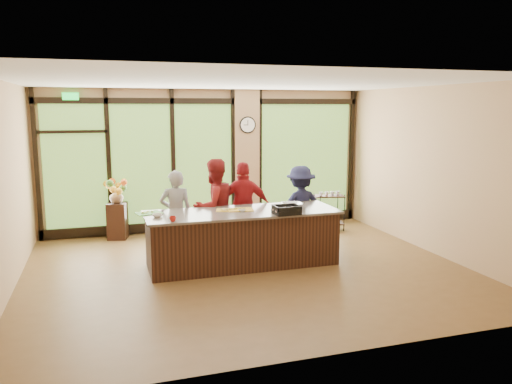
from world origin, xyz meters
TOP-DOWN VIEW (x-y plane):
  - floor at (0.00, 0.00)m, footprint 7.00×7.00m
  - ceiling at (0.00, 0.00)m, footprint 7.00×7.00m
  - back_wall at (0.00, 3.00)m, footprint 7.00×0.00m
  - left_wall at (-3.50, 0.00)m, footprint 0.00×6.00m
  - right_wall at (3.50, 0.00)m, footprint 0.00×6.00m
  - window_wall at (0.16, 2.95)m, footprint 6.90×0.12m
  - island_base at (0.00, 0.30)m, footprint 3.10×1.00m
  - countertop at (0.00, 0.30)m, footprint 3.20×1.10m
  - wall_clock at (0.85, 2.87)m, footprint 0.36×0.04m
  - cook_left at (-0.99, 1.05)m, footprint 0.61×0.45m
  - cook_midleft at (-0.31, 1.05)m, footprint 1.03×0.93m
  - cook_midright at (0.25, 1.06)m, footprint 1.04×0.62m
  - cook_right at (1.34, 1.03)m, footprint 1.02×0.60m
  - roasting_pan at (0.62, -0.14)m, footprint 0.42×0.34m
  - mixing_bowl at (0.89, 0.31)m, footprint 0.38×0.38m
  - cutting_board_left at (-1.50, 0.57)m, footprint 0.46×0.39m
  - cutting_board_center at (-0.23, 0.43)m, footprint 0.42×0.36m
  - cutting_board_right at (-0.01, 0.39)m, footprint 0.46×0.37m
  - prep_bowl_near at (-1.39, 0.26)m, footprint 0.20×0.20m
  - prep_bowl_mid at (-0.01, 0.26)m, footprint 0.13×0.13m
  - prep_bowl_far at (-0.27, 0.42)m, footprint 0.17×0.17m
  - red_ramekin at (-1.21, -0.13)m, footprint 0.12×0.12m
  - flower_stand at (-1.94, 2.68)m, footprint 0.44×0.44m
  - flower_vase at (-1.94, 2.68)m, footprint 0.32×0.32m
  - bar_cart at (2.43, 2.05)m, footprint 0.69×0.50m

SIDE VIEW (x-z plane):
  - floor at x=0.00m, z-range 0.00..0.00m
  - flower_stand at x=-1.94m, z-range 0.00..0.73m
  - island_base at x=0.00m, z-range 0.00..0.88m
  - bar_cart at x=2.43m, z-range 0.08..0.93m
  - cook_right at x=1.34m, z-range 0.00..1.55m
  - cook_left at x=-0.99m, z-range 0.00..1.55m
  - cook_midright at x=0.25m, z-range 0.00..1.65m
  - cook_midleft at x=-0.31m, z-range 0.00..1.73m
  - flower_vase at x=-1.94m, z-range 0.73..1.02m
  - countertop at x=0.00m, z-range 0.88..0.92m
  - cutting_board_center at x=-0.23m, z-range 0.92..0.93m
  - cutting_board_left at x=-1.50m, z-range 0.92..0.93m
  - cutting_board_right at x=-0.01m, z-range 0.92..0.93m
  - prep_bowl_far at x=-0.27m, z-range 0.92..0.95m
  - prep_bowl_mid at x=-0.01m, z-range 0.92..0.96m
  - prep_bowl_near at x=-1.39m, z-range 0.92..0.97m
  - roasting_pan at x=0.62m, z-range 0.92..0.99m
  - red_ramekin at x=-1.21m, z-range 0.92..1.00m
  - mixing_bowl at x=0.89m, z-range 0.92..1.01m
  - window_wall at x=0.16m, z-range -0.11..2.89m
  - back_wall at x=0.00m, z-range -2.00..5.00m
  - left_wall at x=-3.50m, z-range -1.50..4.50m
  - right_wall at x=3.50m, z-range -1.50..4.50m
  - wall_clock at x=0.85m, z-range 2.07..2.43m
  - ceiling at x=0.00m, z-range 3.00..3.00m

